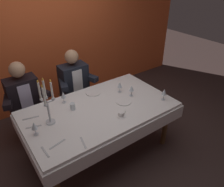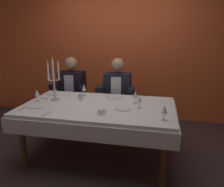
% 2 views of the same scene
% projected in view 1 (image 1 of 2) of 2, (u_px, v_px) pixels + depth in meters
% --- Properties ---
extents(ground_plane, '(12.00, 12.00, 0.00)m').
position_uv_depth(ground_plane, '(101.00, 149.00, 3.15)').
color(ground_plane, '#3D2D2A').
extents(back_wall, '(6.00, 0.12, 2.70)m').
position_uv_depth(back_wall, '(45.00, 32.00, 3.60)').
color(back_wall, '#E35A2B').
rests_on(back_wall, ground_plane).
extents(dining_table, '(1.94, 1.14, 0.74)m').
position_uv_depth(dining_table, '(100.00, 115.00, 2.83)').
color(dining_table, white).
rests_on(dining_table, ground_plane).
extents(candelabra, '(0.15, 0.17, 0.58)m').
position_uv_depth(candelabra, '(47.00, 104.00, 2.37)').
color(candelabra, silver).
rests_on(candelabra, dining_table).
extents(dinner_plate_0, '(0.21, 0.21, 0.01)m').
position_uv_depth(dinner_plate_0, '(124.00, 102.00, 2.88)').
color(dinner_plate_0, white).
rests_on(dinner_plate_0, dining_table).
extents(dinner_plate_1, '(0.22, 0.22, 0.01)m').
position_uv_depth(dinner_plate_1, '(93.00, 92.00, 3.08)').
color(dinner_plate_1, white).
rests_on(dinner_plate_1, dining_table).
extents(wine_glass_0, '(0.07, 0.07, 0.16)m').
position_uv_depth(wine_glass_0, '(34.00, 126.00, 2.27)').
color(wine_glass_0, silver).
rests_on(wine_glass_0, dining_table).
extents(wine_glass_1, '(0.07, 0.07, 0.16)m').
position_uv_depth(wine_glass_1, '(164.00, 92.00, 2.87)').
color(wine_glass_1, silver).
rests_on(wine_glass_1, dining_table).
extents(wine_glass_2, '(0.07, 0.07, 0.16)m').
position_uv_depth(wine_glass_2, '(120.00, 85.00, 3.04)').
color(wine_glass_2, silver).
rests_on(wine_glass_2, dining_table).
extents(wine_glass_3, '(0.07, 0.07, 0.16)m').
position_uv_depth(wine_glass_3, '(63.00, 95.00, 2.81)').
color(wine_glass_3, silver).
rests_on(wine_glass_3, dining_table).
extents(wine_glass_4, '(0.07, 0.07, 0.16)m').
position_uv_depth(wine_glass_4, '(132.00, 88.00, 2.96)').
color(wine_glass_4, silver).
rests_on(wine_glass_4, dining_table).
extents(water_tumbler_0, '(0.07, 0.07, 0.09)m').
position_uv_depth(water_tumbler_0, '(73.00, 106.00, 2.71)').
color(water_tumbler_0, silver).
rests_on(water_tumbler_0, dining_table).
extents(coffee_cup_0, '(0.13, 0.12, 0.06)m').
position_uv_depth(coffee_cup_0, '(121.00, 114.00, 2.60)').
color(coffee_cup_0, white).
rests_on(coffee_cup_0, dining_table).
extents(spoon_0, '(0.17, 0.07, 0.01)m').
position_uv_depth(spoon_0, '(34.00, 127.00, 2.44)').
color(spoon_0, '#B7B7BC').
rests_on(spoon_0, dining_table).
extents(fork_1, '(0.03, 0.17, 0.01)m').
position_uv_depth(fork_1, '(45.00, 152.00, 2.11)').
color(fork_1, '#B7B7BC').
rests_on(fork_1, dining_table).
extents(knife_2, '(0.19, 0.06, 0.01)m').
position_uv_depth(knife_2, '(31.00, 118.00, 2.58)').
color(knife_2, '#B7B7BC').
rests_on(knife_2, dining_table).
extents(knife_3, '(0.19, 0.06, 0.01)m').
position_uv_depth(knife_3, '(57.00, 144.00, 2.20)').
color(knife_3, '#B7B7BC').
rests_on(knife_3, dining_table).
extents(fork_4, '(0.05, 0.17, 0.01)m').
position_uv_depth(fork_4, '(83.00, 143.00, 2.22)').
color(fork_4, '#B7B7BC').
rests_on(fork_4, dining_table).
extents(seated_diner_0, '(0.63, 0.48, 1.24)m').
position_uv_depth(seated_diner_0, '(23.00, 95.00, 3.03)').
color(seated_diner_0, brown).
rests_on(seated_diner_0, ground_plane).
extents(seated_diner_1, '(0.63, 0.48, 1.24)m').
position_uv_depth(seated_diner_1, '(74.00, 80.00, 3.43)').
color(seated_diner_1, brown).
rests_on(seated_diner_1, ground_plane).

